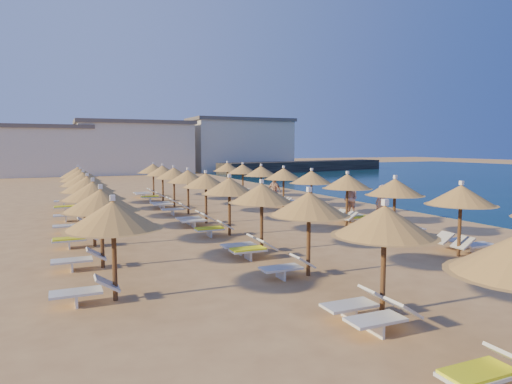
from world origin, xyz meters
name	(u,v)px	position (x,y,z in m)	size (l,w,h in m)	color
ground	(271,229)	(0.00, 0.00, 0.00)	(220.00, 220.00, 0.00)	tan
jetty	(306,166)	(26.37, 42.94, 0.75)	(30.00, 4.00, 1.50)	black
hotel_blocks	(149,147)	(3.15, 47.02, 3.70)	(45.23, 9.98, 8.10)	silver
parasol_row_east	(328,180)	(3.68, 1.01, 2.08)	(2.40, 32.41, 2.62)	brown
parasol_row_west	(217,184)	(-2.30, 1.01, 2.08)	(2.40, 32.41, 2.62)	brown
parasol_row_inland	(88,185)	(-7.75, 2.67, 2.08)	(2.40, 22.41, 2.62)	brown
loungers	(240,219)	(-1.11, 1.20, 0.34)	(14.41, 30.60, 0.66)	silver
beachgoer_a	(381,203)	(5.91, -0.43, 0.94)	(0.68, 0.45, 1.87)	tan
beachgoer_b	(351,198)	(5.96, 2.25, 0.90)	(0.87, 0.68, 1.80)	tan
beachgoer_c	(274,191)	(3.77, 7.55, 0.92)	(1.08, 0.45, 1.84)	tan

